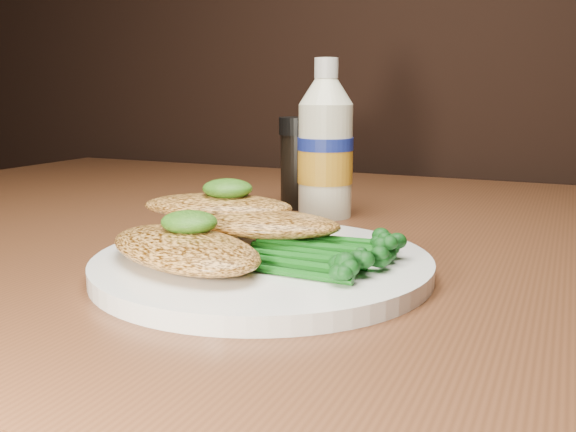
% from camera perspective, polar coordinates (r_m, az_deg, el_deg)
% --- Properties ---
extents(plate, '(0.25, 0.25, 0.01)m').
position_cam_1_polar(plate, '(0.46, -2.33, -4.43)').
color(plate, white).
rests_on(plate, dining_table).
extents(chicken_front, '(0.16, 0.13, 0.02)m').
position_cam_1_polar(chicken_front, '(0.44, -9.49, -2.93)').
color(chicken_front, gold).
rests_on(chicken_front, plate).
extents(chicken_mid, '(0.13, 0.08, 0.02)m').
position_cam_1_polar(chicken_mid, '(0.48, -2.57, -0.70)').
color(chicken_mid, gold).
rests_on(chicken_mid, plate).
extents(chicken_back, '(0.13, 0.09, 0.02)m').
position_cam_1_polar(chicken_back, '(0.51, -6.45, 0.88)').
color(chicken_back, gold).
rests_on(chicken_back, plate).
extents(pesto_front, '(0.05, 0.05, 0.02)m').
position_cam_1_polar(pesto_front, '(0.45, -9.00, -0.54)').
color(pesto_front, '#133708').
rests_on(pesto_front, chicken_front).
extents(pesto_back, '(0.05, 0.05, 0.02)m').
position_cam_1_polar(pesto_back, '(0.51, -5.54, 2.51)').
color(pesto_back, '#133708').
rests_on(pesto_back, chicken_back).
extents(broccolini_bundle, '(0.14, 0.12, 0.02)m').
position_cam_1_polar(broccolini_bundle, '(0.45, 2.47, -2.90)').
color(broccolini_bundle, '#135914').
rests_on(broccolini_bundle, plate).
extents(mayo_bottle, '(0.07, 0.07, 0.16)m').
position_cam_1_polar(mayo_bottle, '(0.66, 3.44, 7.05)').
color(mayo_bottle, '#EBE9C7').
rests_on(mayo_bottle, dining_table).
extents(pepper_grinder, '(0.04, 0.04, 0.10)m').
position_cam_1_polar(pepper_grinder, '(0.71, 0.89, 4.85)').
color(pepper_grinder, black).
rests_on(pepper_grinder, dining_table).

